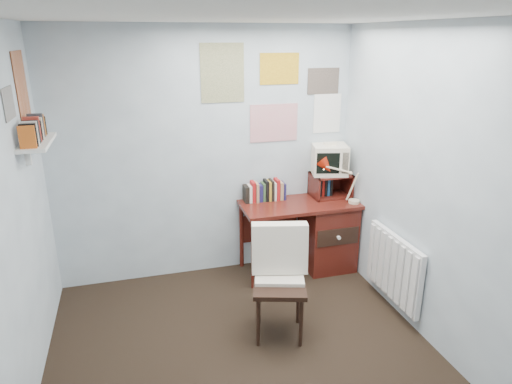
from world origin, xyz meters
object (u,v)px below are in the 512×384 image
Objects in this scene: desk at (322,232)px; desk_lamp at (355,184)px; desk_chair at (280,286)px; crt_tv at (329,158)px; wall_shelf at (37,142)px; radiator at (394,267)px; tv_riser at (330,185)px.

desk is 0.64m from desk_lamp.
desk is 1.33× the size of desk_chair.
wall_shelf is at bearing -155.13° from crt_tv.
desk_lamp is (1.09, 0.86, 0.51)m from desk_chair.
desk_lamp reaches higher than desk.
crt_tv is at bearing 53.11° from desk.
crt_tv is 1.32m from radiator.
desk_chair is at bearing -175.76° from radiator.
wall_shelf is at bearing -169.68° from tv_riser.
desk is at bearing 8.40° from wall_shelf.
wall_shelf reaches higher than radiator.
desk is at bearing -137.04° from tv_riser.
radiator is (0.17, -1.04, -0.47)m from tv_riser.
tv_riser is at bearing 10.32° from wall_shelf.
tv_riser is (0.12, 0.11, 0.48)m from desk.
desk_chair is 2.20m from wall_shelf.
desk is 3.00× the size of tv_riser.
desk_chair is at bearing -155.21° from desk_lamp.
tv_riser is at bearing -29.96° from crt_tv.
tv_riser is at bearing 67.03° from desk_chair.
tv_riser is 1.15m from radiator.
crt_tv reaches higher than tv_riser.
desk is 2.89× the size of desk_lamp.
desk_chair is 2.18× the size of desk_lamp.
tv_riser reaches higher than desk.
radiator is at bearing -65.75° from crt_tv.
crt_tv is 0.57× the size of wall_shelf.
wall_shelf is (-2.57, -0.38, 1.21)m from desk.
desk_lamp is at bearing -28.97° from desk.
crt_tv is (0.92, 1.14, 0.73)m from desk_chair.
wall_shelf reaches higher than desk_lamp.
desk_lamp is 0.31m from tv_riser.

